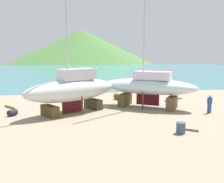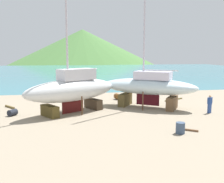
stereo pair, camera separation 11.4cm
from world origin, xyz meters
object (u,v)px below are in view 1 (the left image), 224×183
Objects in this scene: sailboat_mid_port at (148,86)px; barrel_rust_mid at (181,128)px; worker at (210,104)px; sailboat_far_slipway at (73,89)px; barrel_rust_far at (117,97)px; barrel_blue_faded at (12,113)px.

sailboat_mid_port is 8.70m from barrel_rust_mid.
sailboat_far_slipway is at bearing -128.27° from worker.
sailboat_mid_port is at bearing -152.58° from worker.
barrel_rust_mid is at bearing 120.84° from sailboat_mid_port.
sailboat_far_slipway reaches higher than barrel_rust_mid.
barrel_rust_mid is 0.90× the size of barrel_rust_far.
worker is 2.17× the size of barrel_rust_mid.
barrel_rust_far is (-2.11, 4.95, -1.81)m from sailboat_mid_port.
sailboat_mid_port is 12.76m from barrel_blue_faded.
sailboat_mid_port reaches higher than barrel_rust_far.
barrel_blue_faded is at bearing -148.96° from barrel_rust_far.
barrel_rust_far is (-1.64, 13.45, -0.05)m from barrel_rust_mid.
sailboat_mid_port is 5.68m from barrel_rust_far.
sailboat_mid_port is 0.97× the size of sailboat_far_slipway.
sailboat_far_slipway reaches higher than barrel_rust_far.
barrel_rust_far is (-6.79, 8.26, -0.52)m from worker.
barrel_rust_mid is at bearing -72.06° from worker.
barrel_rust_far is (10.45, 6.29, 0.05)m from barrel_blue_faded.
worker is at bearing -6.53° from barrel_blue_faded.
sailboat_mid_port is 7.43m from sailboat_far_slipway.
barrel_blue_faded is at bearing -28.81° from sailboat_far_slipway.
sailboat_far_slipway is 10.28× the size of worker.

